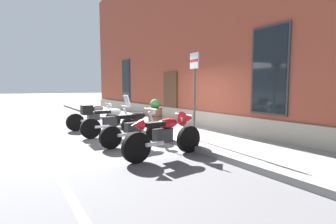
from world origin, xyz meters
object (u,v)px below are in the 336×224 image
motorcycle_red_sport (167,133)px  motorcycle_black_naked (135,128)px  motorcycle_grey_naked (95,117)px  motorcycle_silver_touring (108,120)px  barrel_planter (155,113)px  parking_sign (194,83)px

motorcycle_red_sport → motorcycle_black_naked: bearing=-175.4°
motorcycle_grey_naked → motorcycle_silver_touring: 1.78m
motorcycle_black_naked → barrel_planter: bearing=141.0°
motorcycle_silver_touring → motorcycle_red_sport: size_ratio=0.93×
parking_sign → motorcycle_black_naked: bearing=-116.9°
motorcycle_grey_naked → parking_sign: (4.10, 1.66, 1.24)m
motorcycle_grey_naked → barrel_planter: size_ratio=2.13×
motorcycle_black_naked → barrel_planter: size_ratio=2.05×
motorcycle_silver_touring → motorcycle_black_naked: bearing=9.1°
motorcycle_silver_touring → parking_sign: bearing=37.0°
motorcycle_silver_touring → parking_sign: size_ratio=0.81×
motorcycle_grey_naked → motorcycle_black_naked: 3.35m
motorcycle_black_naked → motorcycle_silver_touring: bearing=-170.9°
motorcycle_grey_naked → motorcycle_red_sport: size_ratio=0.99×
motorcycle_black_naked → barrel_planter: 3.26m
motorcycle_black_naked → parking_sign: (0.76, 1.50, 1.24)m
motorcycle_grey_naked → motorcycle_black_naked: size_ratio=1.04×
motorcycle_silver_touring → parking_sign: 3.13m
barrel_planter → motorcycle_black_naked: bearing=-39.0°
motorcycle_grey_naked → motorcycle_silver_touring: size_ratio=1.07×
motorcycle_grey_naked → motorcycle_black_naked: (3.34, 0.17, 0.00)m
motorcycle_red_sport → barrel_planter: size_ratio=2.15×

